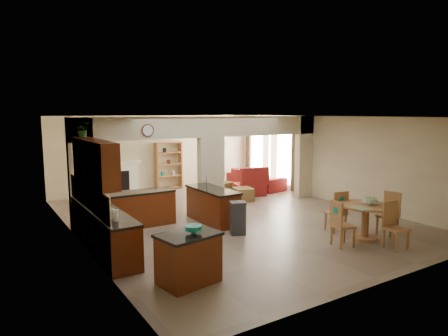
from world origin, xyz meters
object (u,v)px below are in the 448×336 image
dining_table (365,217)px  armchair (218,191)px  sofa (256,179)px  kitchen_island (188,258)px

dining_table → armchair: bearing=98.0°
sofa → armchair: size_ratio=3.45×
kitchen_island → armchair: kitchen_island is taller
armchair → dining_table: bearing=73.9°
dining_table → armchair: (-0.75, 5.31, -0.21)m
sofa → armchair: bearing=109.2°
sofa → armchair: (-2.40, -1.14, -0.03)m
kitchen_island → sofa: 8.93m
sofa → kitchen_island: bearing=129.7°
dining_table → armchair: size_ratio=1.68×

